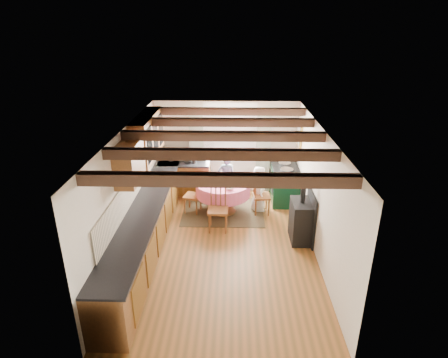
{
  "coord_description": "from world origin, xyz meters",
  "views": [
    {
      "loc": [
        0.19,
        -6.39,
        4.16
      ],
      "look_at": [
        0.0,
        0.8,
        1.15
      ],
      "focal_mm": 29.99,
      "sensor_mm": 36.0,
      "label": 1
    }
  ],
  "objects_px": {
    "chair_right": "(262,195)",
    "child_far": "(226,178)",
    "aga_range": "(285,184)",
    "child_right": "(259,189)",
    "chair_left": "(192,195)",
    "cast_iron_stove": "(302,211)",
    "chair_near": "(218,209)",
    "cup": "(234,183)",
    "dining_table": "(223,197)"
  },
  "relations": [
    {
      "from": "chair_right",
      "to": "child_far",
      "type": "distance_m",
      "value": 1.09
    },
    {
      "from": "cast_iron_stove",
      "to": "cup",
      "type": "relative_size",
      "value": 15.06
    },
    {
      "from": "chair_near",
      "to": "chair_left",
      "type": "distance_m",
      "value": 1.03
    },
    {
      "from": "aga_range",
      "to": "child_right",
      "type": "xyz_separation_m",
      "value": [
        -0.68,
        -0.51,
        0.09
      ]
    },
    {
      "from": "dining_table",
      "to": "child_far",
      "type": "xyz_separation_m",
      "value": [
        0.06,
        0.67,
        0.22
      ]
    },
    {
      "from": "cup",
      "to": "chair_right",
      "type": "bearing_deg",
      "value": 9.28
    },
    {
      "from": "child_far",
      "to": "cup",
      "type": "xyz_separation_m",
      "value": [
        0.19,
        -0.79,
        0.21
      ]
    },
    {
      "from": "aga_range",
      "to": "cup",
      "type": "distance_m",
      "value": 1.51
    },
    {
      "from": "dining_table",
      "to": "child_right",
      "type": "height_order",
      "value": "child_right"
    },
    {
      "from": "child_far",
      "to": "aga_range",
      "type": "bearing_deg",
      "value": 171.16
    },
    {
      "from": "dining_table",
      "to": "child_right",
      "type": "bearing_deg",
      "value": 9.33
    },
    {
      "from": "chair_left",
      "to": "cast_iron_stove",
      "type": "bearing_deg",
      "value": 76.78
    },
    {
      "from": "chair_near",
      "to": "aga_range",
      "type": "bearing_deg",
      "value": 42.9
    },
    {
      "from": "dining_table",
      "to": "cup",
      "type": "relative_size",
      "value": 14.25
    },
    {
      "from": "chair_near",
      "to": "aga_range",
      "type": "relative_size",
      "value": 1.01
    },
    {
      "from": "child_far",
      "to": "dining_table",
      "type": "bearing_deg",
      "value": 76.74
    },
    {
      "from": "dining_table",
      "to": "child_right",
      "type": "distance_m",
      "value": 0.86
    },
    {
      "from": "cup",
      "to": "dining_table",
      "type": "bearing_deg",
      "value": 156.23
    },
    {
      "from": "cup",
      "to": "child_right",
      "type": "bearing_deg",
      "value": 23.17
    },
    {
      "from": "dining_table",
      "to": "aga_range",
      "type": "relative_size",
      "value": 1.27
    },
    {
      "from": "chair_right",
      "to": "child_right",
      "type": "relative_size",
      "value": 0.85
    },
    {
      "from": "dining_table",
      "to": "cup",
      "type": "height_order",
      "value": "cup"
    },
    {
      "from": "child_right",
      "to": "chair_near",
      "type": "bearing_deg",
      "value": 129.15
    },
    {
      "from": "child_far",
      "to": "chair_right",
      "type": "bearing_deg",
      "value": 132.92
    },
    {
      "from": "chair_left",
      "to": "cast_iron_stove",
      "type": "xyz_separation_m",
      "value": [
        2.34,
        -1.18,
        0.22
      ]
    },
    {
      "from": "chair_right",
      "to": "child_far",
      "type": "bearing_deg",
      "value": 45.56
    },
    {
      "from": "dining_table",
      "to": "chair_right",
      "type": "height_order",
      "value": "chair_right"
    },
    {
      "from": "aga_range",
      "to": "cup",
      "type": "xyz_separation_m",
      "value": [
        -1.26,
        -0.76,
        0.34
      ]
    },
    {
      "from": "chair_right",
      "to": "child_far",
      "type": "height_order",
      "value": "child_far"
    },
    {
      "from": "chair_near",
      "to": "cup",
      "type": "relative_size",
      "value": 11.36
    },
    {
      "from": "chair_near",
      "to": "chair_right",
      "type": "bearing_deg",
      "value": 39.73
    },
    {
      "from": "cup",
      "to": "cast_iron_stove",
      "type": "bearing_deg",
      "value": -37.83
    },
    {
      "from": "child_far",
      "to": "chair_left",
      "type": "bearing_deg",
      "value": 32.81
    },
    {
      "from": "chair_right",
      "to": "cast_iron_stove",
      "type": "xyz_separation_m",
      "value": [
        0.72,
        -1.17,
        0.2
      ]
    },
    {
      "from": "chair_left",
      "to": "child_right",
      "type": "height_order",
      "value": "child_right"
    },
    {
      "from": "chair_near",
      "to": "chair_right",
      "type": "relative_size",
      "value": 1.07
    },
    {
      "from": "chair_near",
      "to": "child_far",
      "type": "height_order",
      "value": "child_far"
    },
    {
      "from": "aga_range",
      "to": "child_far",
      "type": "bearing_deg",
      "value": 179.03
    },
    {
      "from": "aga_range",
      "to": "child_right",
      "type": "height_order",
      "value": "child_right"
    },
    {
      "from": "child_far",
      "to": "child_right",
      "type": "bearing_deg",
      "value": 137.33
    },
    {
      "from": "dining_table",
      "to": "chair_near",
      "type": "height_order",
      "value": "chair_near"
    },
    {
      "from": "aga_range",
      "to": "child_right",
      "type": "distance_m",
      "value": 0.85
    },
    {
      "from": "chair_right",
      "to": "cup",
      "type": "bearing_deg",
      "value": 94.05
    },
    {
      "from": "chair_left",
      "to": "cup",
      "type": "bearing_deg",
      "value": 96.7
    },
    {
      "from": "chair_right",
      "to": "child_right",
      "type": "bearing_deg",
      "value": 18.09
    },
    {
      "from": "chair_right",
      "to": "aga_range",
      "type": "distance_m",
      "value": 0.9
    },
    {
      "from": "dining_table",
      "to": "cast_iron_stove",
      "type": "height_order",
      "value": "cast_iron_stove"
    },
    {
      "from": "cup",
      "to": "chair_near",
      "type": "bearing_deg",
      "value": -115.85
    },
    {
      "from": "chair_left",
      "to": "child_far",
      "type": "relative_size",
      "value": 0.75
    },
    {
      "from": "cast_iron_stove",
      "to": "child_right",
      "type": "height_order",
      "value": "cast_iron_stove"
    }
  ]
}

